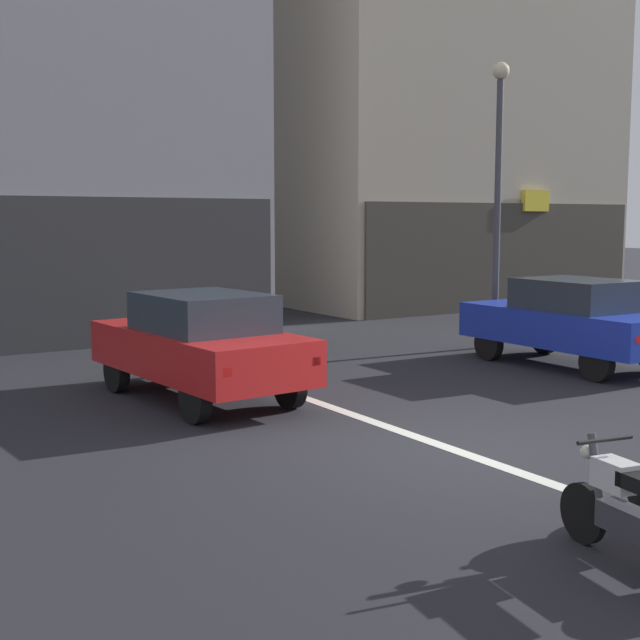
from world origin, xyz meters
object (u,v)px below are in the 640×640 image
object	(u,v)px
car_red_crossing_near	(200,343)
motorcycle_white_row_leftmost	(631,512)
car_blue_parked_kerbside	(571,319)
street_lamp	(498,173)

from	to	relation	value
car_red_crossing_near	motorcycle_white_row_leftmost	xyz separation A→B (m)	(0.33, -7.52, -0.43)
car_blue_parked_kerbside	street_lamp	size ratio (longest dim) A/B	0.69
car_blue_parked_kerbside	street_lamp	distance (m)	3.82
car_blue_parked_kerbside	street_lamp	bearing A→B (deg)	78.58
street_lamp	car_red_crossing_near	bearing A→B (deg)	-168.08
car_red_crossing_near	street_lamp	xyz separation A→B (m)	(7.55, 1.59, 2.80)
street_lamp	motorcycle_white_row_leftmost	world-z (taller)	street_lamp
street_lamp	motorcycle_white_row_leftmost	bearing A→B (deg)	-128.41
car_blue_parked_kerbside	car_red_crossing_near	bearing A→B (deg)	172.37
car_blue_parked_kerbside	motorcycle_white_row_leftmost	xyz separation A→B (m)	(-6.71, -6.58, -0.43)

